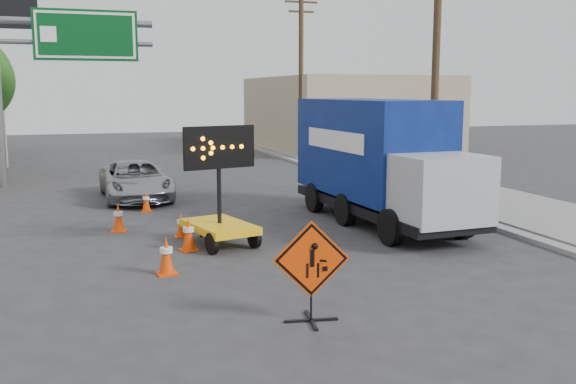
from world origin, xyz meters
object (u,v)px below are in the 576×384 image
pickup_truck (136,180)px  construction_sign (311,269)px  arrow_board (220,219)px  box_truck (380,168)px

pickup_truck → construction_sign: bearing=-84.5°
arrow_board → pickup_truck: 7.65m
arrow_board → box_truck: (4.85, 1.27, 0.93)m
box_truck → pickup_truck: bearing=131.8°
arrow_board → box_truck: size_ratio=0.39×
arrow_board → box_truck: bearing=-0.4°
arrow_board → box_truck: 5.10m
arrow_board → pickup_truck: arrow_board is taller
construction_sign → arrow_board: (-0.34, 5.61, -0.23)m
arrow_board → pickup_truck: bearing=85.5°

